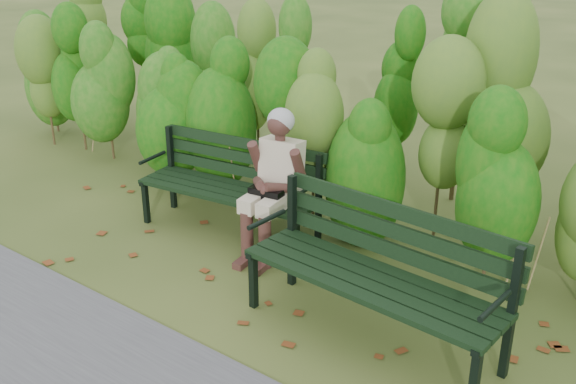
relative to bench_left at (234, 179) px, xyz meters
The scene contains 6 objects.
ground 1.26m from the bench_left, 36.74° to the right, with size 80.00×80.00×0.00m, color #35461B.
hedge_band 1.66m from the bench_left, 52.26° to the left, with size 11.04×1.67×2.42m.
leaf_litter 1.32m from the bench_left, 47.01° to the right, with size 6.00×2.15×0.01m.
bench_left is the anchor object (origin of this frame).
bench_right 2.15m from the bench_left, 19.07° to the right, with size 2.03×0.77×1.00m.
seated_woman 0.64m from the bench_left, 10.82° to the right, with size 0.56×0.82×1.35m.
Camera 1 is at (3.16, -3.86, 2.99)m, focal length 42.00 mm.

